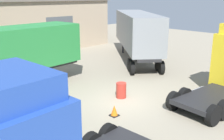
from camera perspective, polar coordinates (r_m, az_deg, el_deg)
name	(u,v)px	position (r m, az deg, el deg)	size (l,w,h in m)	color
ground_plane	(123,102)	(14.59, 2.35, -6.98)	(60.00, 60.00, 0.00)	gray
container_trailer_orange	(137,31)	(23.47, 5.41, 8.48)	(8.69, 9.93, 4.21)	gray
oil_drum	(121,90)	(15.05, 2.02, -4.43)	(0.58, 0.58, 0.88)	#B22D23
traffic_cone	(114,111)	(12.91, 0.50, -8.89)	(0.40, 0.40, 0.55)	black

